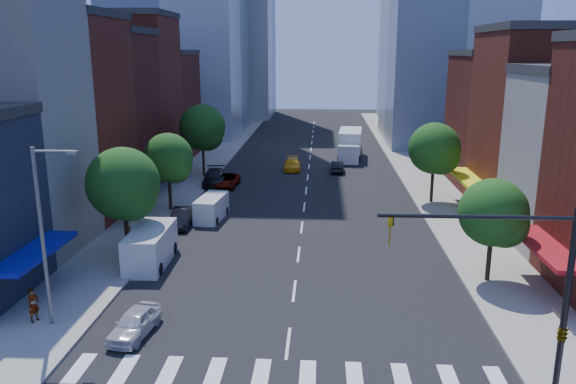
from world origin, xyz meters
name	(u,v)px	position (x,y,z in m)	size (l,w,h in m)	color
ground	(288,343)	(0.00, 0.00, 0.00)	(220.00, 220.00, 0.00)	black
sidewalk_left	(203,168)	(-12.50, 40.00, 0.07)	(5.00, 120.00, 0.15)	gray
sidewalk_right	(417,171)	(12.50, 40.00, 0.07)	(5.00, 120.00, 0.15)	gray
crosswalk	(284,379)	(0.00, -3.00, 0.01)	(19.00, 3.00, 0.01)	silver
bldg_left_2	(46,120)	(-21.00, 20.50, 8.00)	(12.00, 9.00, 16.00)	maroon
bldg_left_3	(89,115)	(-21.00, 29.00, 7.50)	(12.00, 8.00, 15.00)	#4E1713
bldg_left_4	(119,97)	(-21.00, 37.50, 8.50)	(12.00, 9.00, 17.00)	maroon
bldg_left_5	(146,107)	(-21.00, 47.00, 6.50)	(12.00, 10.00, 13.00)	#4E1713
bldg_right_2	(556,125)	(21.00, 24.00, 7.50)	(12.00, 10.00, 15.00)	maroon
bldg_right_3	(515,122)	(21.00, 34.00, 6.50)	(12.00, 10.00, 13.00)	#4E1713
traffic_signal	(549,311)	(9.94, -4.50, 4.16)	(7.24, 2.24, 8.00)	black
streetlight	(45,226)	(-11.81, 1.00, 5.28)	(2.25, 0.25, 9.00)	slate
tree_left_near	(125,187)	(-11.35, 10.92, 4.87)	(4.80, 4.80, 7.30)	black
tree_left_mid	(170,160)	(-11.35, 21.92, 4.53)	(4.20, 4.20, 6.65)	black
tree_left_far	(204,129)	(-11.35, 35.92, 5.20)	(5.00, 5.00, 7.75)	black
tree_right_near	(496,215)	(11.65, 7.92, 4.19)	(4.00, 4.00, 6.20)	black
tree_right_far	(436,151)	(11.65, 25.92, 4.86)	(4.60, 4.60, 7.20)	black
parked_car_front	(135,323)	(-7.50, 0.35, 0.64)	(1.52, 3.77, 1.28)	silver
parked_car_second	(182,217)	(-9.50, 17.86, 0.70)	(1.47, 4.23, 1.39)	black
parked_car_third	(227,181)	(-8.11, 31.11, 0.64)	(2.12, 4.60, 1.28)	#999999
parked_car_rear	(215,177)	(-9.50, 31.81, 0.81)	(2.26, 5.55, 1.61)	black
cargo_van_near	(150,247)	(-9.50, 9.55, 1.17)	(2.37, 5.62, 2.37)	silver
cargo_van_far	(211,208)	(-7.51, 19.77, 0.95)	(2.23, 4.64, 1.91)	silver
taxi	(292,164)	(-1.89, 39.89, 0.67)	(1.87, 4.61, 1.34)	#EDA50C
traffic_car_oncoming	(337,166)	(3.29, 39.06, 0.65)	(1.37, 3.94, 1.30)	black
traffic_car_far	(355,146)	(6.16, 53.66, 0.65)	(1.54, 3.84, 1.31)	#999999
box_truck	(350,146)	(5.10, 47.27, 1.71)	(3.40, 9.19, 3.62)	silver
pedestrian_near	(33,305)	(-12.96, 1.20, 1.04)	(0.65, 0.43, 1.78)	#999999
pedestrian_far	(126,227)	(-12.72, 14.31, 1.00)	(0.83, 0.65, 1.71)	#999999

